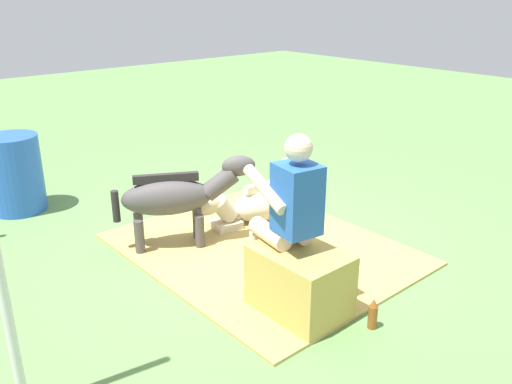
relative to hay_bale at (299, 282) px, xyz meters
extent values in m
plane|color=#608C4C|center=(1.20, -0.48, -0.26)|extent=(24.00, 24.00, 0.00)
cube|color=tan|center=(0.96, -0.48, -0.25)|extent=(2.63, 2.13, 0.02)
cube|color=tan|center=(0.00, 0.00, 0.00)|extent=(0.71, 0.51, 0.52)
cylinder|color=beige|center=(0.26, 0.07, 0.33)|extent=(0.42, 0.20, 0.14)
cylinder|color=beige|center=(0.46, 0.03, 0.00)|extent=(0.11, 0.11, 0.52)
cube|color=black|center=(0.46, 0.03, -0.23)|extent=(0.23, 0.14, 0.06)
cylinder|color=beige|center=(0.23, -0.13, 0.33)|extent=(0.42, 0.20, 0.14)
cylinder|color=beige|center=(0.43, -0.17, 0.00)|extent=(0.11, 0.11, 0.52)
cube|color=black|center=(0.43, -0.17, -0.23)|extent=(0.23, 0.14, 0.06)
cube|color=#2659B2|center=(0.05, 0.00, 0.66)|extent=(0.34, 0.33, 0.52)
cylinder|color=beige|center=(0.25, 0.13, 0.71)|extent=(0.51, 0.17, 0.26)
cylinder|color=beige|center=(0.20, -0.19, 0.71)|extent=(0.51, 0.17, 0.26)
sphere|color=beige|center=(0.05, 0.00, 1.04)|extent=(0.20, 0.20, 0.20)
ellipsoid|color=#4C4747|center=(1.60, 0.14, 0.25)|extent=(0.68, 0.89, 0.34)
cylinder|color=#4C4747|center=(1.55, -0.15, -0.09)|extent=(0.09, 0.09, 0.34)
cylinder|color=#4C4747|center=(1.37, -0.05, -0.09)|extent=(0.09, 0.09, 0.34)
cylinder|color=#4C4747|center=(1.82, 0.34, -0.09)|extent=(0.09, 0.09, 0.34)
cylinder|color=#4C4747|center=(1.64, 0.44, -0.09)|extent=(0.09, 0.09, 0.34)
cylinder|color=#4C4747|center=(1.35, -0.29, 0.35)|extent=(0.33, 0.41, 0.33)
ellipsoid|color=#4C4747|center=(1.27, -0.45, 0.51)|extent=(0.29, 0.36, 0.20)
cube|color=#2A2727|center=(1.60, 0.14, 0.44)|extent=(0.34, 0.55, 0.08)
cylinder|color=#2A2727|center=(1.82, 0.56, 0.20)|extent=(0.07, 0.07, 0.30)
ellipsoid|color=beige|center=(1.48, -1.03, -0.08)|extent=(0.50, 0.92, 0.36)
cube|color=beige|center=(1.54, -0.50, -0.21)|extent=(0.27, 0.31, 0.10)
cylinder|color=beige|center=(1.54, -0.48, -0.02)|extent=(0.21, 0.30, 0.30)
ellipsoid|color=beige|center=(1.56, -0.30, 0.06)|extent=(0.19, 0.32, 0.20)
cube|color=#F2EDC5|center=(1.49, -0.96, 0.12)|extent=(0.13, 0.45, 0.08)
cylinder|color=brown|center=(-0.50, -0.26, -0.17)|extent=(0.07, 0.07, 0.18)
cone|color=brown|center=(-0.50, -0.26, -0.05)|extent=(0.06, 0.06, 0.06)
cylinder|color=blue|center=(3.48, 0.91, 0.17)|extent=(0.58, 0.58, 0.85)
camera|label=1|loc=(-2.47, 2.58, 2.08)|focal=37.82mm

